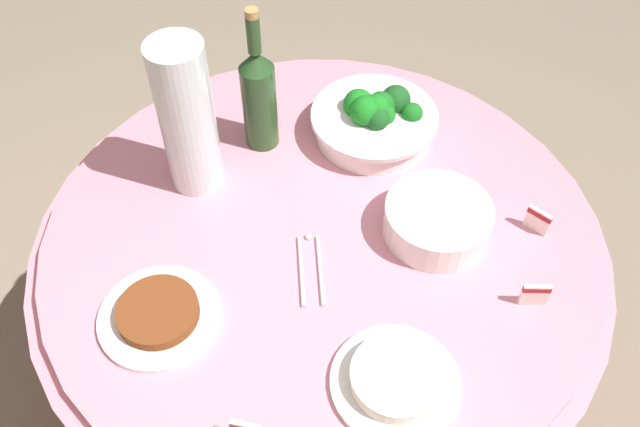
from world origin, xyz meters
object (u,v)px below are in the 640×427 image
object	(u,v)px
wine_bottle	(259,96)
decorative_fruit_vase	(188,125)
food_plate_rice	(396,380)
serving_tongs	(310,267)
label_placard_mid	(535,294)
label_placard_rear	(538,219)
food_plate_stir_fry	(159,314)
broccoli_bowl	(375,119)
plate_stack	(437,220)

from	to	relation	value
wine_bottle	decorative_fruit_vase	distance (m)	0.18
wine_bottle	food_plate_rice	xyz separation A→B (m)	(-0.50, 0.40, -0.11)
serving_tongs	decorative_fruit_vase	bearing A→B (deg)	-15.60
food_plate_rice	label_placard_mid	world-z (taller)	label_placard_mid
food_plate_rice	label_placard_rear	distance (m)	0.45
wine_bottle	label_placard_rear	size ratio (longest dim) A/B	6.11
food_plate_rice	food_plate_stir_fry	bearing A→B (deg)	11.36
broccoli_bowl	serving_tongs	bearing A→B (deg)	97.82
serving_tongs	food_plate_rice	world-z (taller)	food_plate_rice
wine_bottle	decorative_fruit_vase	world-z (taller)	decorative_fruit_vase
label_placard_mid	plate_stack	bearing A→B (deg)	-18.31
label_placard_mid	decorative_fruit_vase	bearing A→B (deg)	2.81
plate_stack	food_plate_stir_fry	world-z (taller)	plate_stack
plate_stack	wine_bottle	bearing A→B (deg)	-7.48
broccoli_bowl	decorative_fruit_vase	world-z (taller)	decorative_fruit_vase
food_plate_stir_fry	label_placard_mid	bearing A→B (deg)	-148.65
food_plate_stir_fry	label_placard_mid	distance (m)	0.68
broccoli_bowl	plate_stack	bearing A→B (deg)	139.58
broccoli_bowl	label_placard_mid	bearing A→B (deg)	149.18
label_placard_rear	broccoli_bowl	bearing A→B (deg)	-13.31
serving_tongs	label_placard_mid	size ratio (longest dim) A/B	2.88
plate_stack	wine_bottle	world-z (taller)	wine_bottle
decorative_fruit_vase	label_placard_mid	world-z (taller)	decorative_fruit_vase
plate_stack	food_plate_rice	xyz separation A→B (m)	(-0.07, 0.34, -0.02)
broccoli_bowl	label_placard_mid	distance (m)	0.52
broccoli_bowl	food_plate_stir_fry	bearing A→B (deg)	78.12
broccoli_bowl	label_placard_mid	xyz separation A→B (m)	(-0.45, 0.27, -0.02)
decorative_fruit_vase	serving_tongs	world-z (taller)	decorative_fruit_vase
label_placard_mid	label_placard_rear	bearing A→B (deg)	-74.74
plate_stack	label_placard_rear	xyz separation A→B (m)	(-0.17, -0.10, -0.00)
food_plate_stir_fry	plate_stack	bearing A→B (deg)	-130.19
broccoli_bowl	decorative_fruit_vase	distance (m)	0.42
plate_stack	decorative_fruit_vase	bearing A→B (deg)	12.22
wine_bottle	serving_tongs	distance (m)	0.39
broccoli_bowl	serving_tongs	distance (m)	0.40
decorative_fruit_vase	label_placard_rear	distance (m)	0.71
serving_tongs	label_placard_mid	bearing A→B (deg)	-162.37
broccoli_bowl	food_plate_rice	world-z (taller)	broccoli_bowl
plate_stack	decorative_fruit_vase	world-z (taller)	decorative_fruit_vase
wine_bottle	serving_tongs	xyz separation A→B (m)	(-0.26, 0.25, -0.12)
decorative_fruit_vase	serving_tongs	distance (m)	0.37
decorative_fruit_vase	label_placard_mid	distance (m)	0.73
decorative_fruit_vase	food_plate_rice	size ratio (longest dim) A/B	1.55
plate_stack	wine_bottle	distance (m)	0.45
label_placard_mid	label_placard_rear	xyz separation A→B (m)	(0.05, -0.17, 0.00)
wine_bottle	decorative_fruit_vase	xyz separation A→B (m)	(0.06, 0.17, 0.02)
plate_stack	food_plate_rice	world-z (taller)	plate_stack
decorative_fruit_vase	food_plate_stir_fry	size ratio (longest dim) A/B	1.55
decorative_fruit_vase	food_plate_rice	xyz separation A→B (m)	(-0.56, 0.23, -0.14)
label_placard_rear	plate_stack	bearing A→B (deg)	30.09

